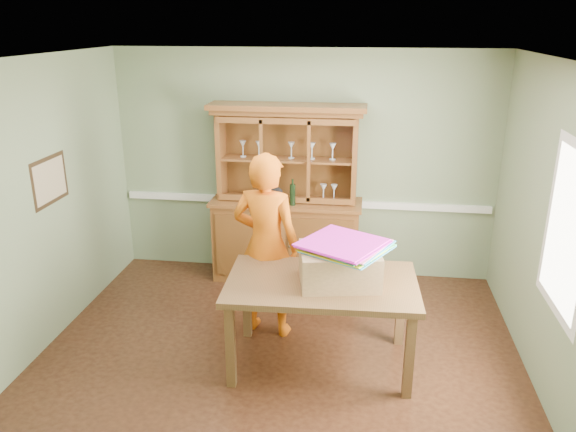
# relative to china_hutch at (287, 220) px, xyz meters

# --- Properties ---
(floor) EXTENTS (4.50, 4.50, 0.00)m
(floor) POSITION_rel_china_hutch_xyz_m (0.17, -1.76, -0.74)
(floor) COLOR #4F2B19
(floor) RESTS_ON ground
(ceiling) EXTENTS (4.50, 4.50, 0.00)m
(ceiling) POSITION_rel_china_hutch_xyz_m (0.17, -1.76, 1.96)
(ceiling) COLOR white
(ceiling) RESTS_ON wall_back
(wall_back) EXTENTS (4.50, 0.00, 4.50)m
(wall_back) POSITION_rel_china_hutch_xyz_m (0.17, 0.24, 0.61)
(wall_back) COLOR gray
(wall_back) RESTS_ON floor
(wall_left) EXTENTS (0.00, 4.00, 4.00)m
(wall_left) POSITION_rel_china_hutch_xyz_m (-2.08, -1.76, 0.61)
(wall_left) COLOR gray
(wall_left) RESTS_ON floor
(wall_right) EXTENTS (0.00, 4.00, 4.00)m
(wall_right) POSITION_rel_china_hutch_xyz_m (2.42, -1.76, 0.61)
(wall_right) COLOR gray
(wall_right) RESTS_ON floor
(wall_front) EXTENTS (4.50, 0.00, 4.50)m
(wall_front) POSITION_rel_china_hutch_xyz_m (0.17, -3.76, 0.61)
(wall_front) COLOR gray
(wall_front) RESTS_ON floor
(chair_rail) EXTENTS (4.41, 0.05, 0.08)m
(chair_rail) POSITION_rel_china_hutch_xyz_m (0.17, 0.21, 0.16)
(chair_rail) COLOR white
(chair_rail) RESTS_ON wall_back
(framed_map) EXTENTS (0.03, 0.60, 0.46)m
(framed_map) POSITION_rel_china_hutch_xyz_m (-2.05, -1.46, 0.81)
(framed_map) COLOR #302213
(framed_map) RESTS_ON wall_left
(window_panel) EXTENTS (0.03, 0.96, 1.36)m
(window_panel) POSITION_rel_china_hutch_xyz_m (2.40, -2.06, 0.76)
(window_panel) COLOR white
(window_panel) RESTS_ON wall_right
(china_hutch) EXTENTS (1.78, 0.59, 2.10)m
(china_hutch) POSITION_rel_china_hutch_xyz_m (0.00, 0.00, 0.00)
(china_hutch) COLOR brown
(china_hutch) RESTS_ON floor
(dining_table) EXTENTS (1.70, 1.06, 0.83)m
(dining_table) POSITION_rel_china_hutch_xyz_m (0.57, -1.79, -0.00)
(dining_table) COLOR brown
(dining_table) RESTS_ON floor
(cardboard_box) EXTENTS (0.75, 0.64, 0.31)m
(cardboard_box) POSITION_rel_china_hutch_xyz_m (0.71, -1.80, 0.25)
(cardboard_box) COLOR tan
(cardboard_box) RESTS_ON dining_table
(kite_stack) EXTENTS (0.84, 0.84, 0.06)m
(kite_stack) POSITION_rel_china_hutch_xyz_m (0.76, -1.77, 0.44)
(kite_stack) COLOR #2F99E1
(kite_stack) RESTS_ON cardboard_box
(person) EXTENTS (0.74, 0.55, 1.85)m
(person) POSITION_rel_china_hutch_xyz_m (-0.02, -1.27, 0.18)
(person) COLOR #DD5F0D
(person) RESTS_ON floor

